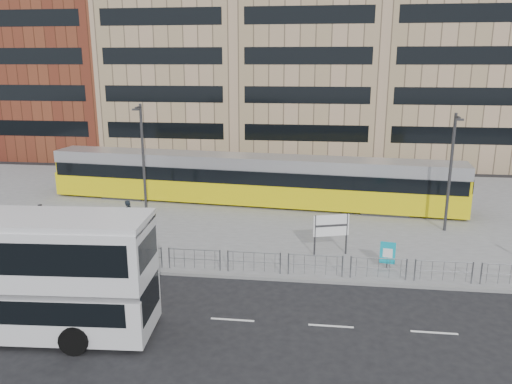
# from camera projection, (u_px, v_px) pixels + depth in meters

# --- Properties ---
(ground) EXTENTS (120.00, 120.00, 0.00)m
(ground) POSITION_uv_depth(u_px,v_px,m) (206.00, 277.00, 24.52)
(ground) COLOR black
(ground) RESTS_ON ground
(plaza) EXTENTS (64.00, 24.00, 0.15)m
(plaza) POSITION_uv_depth(u_px,v_px,m) (243.00, 207.00, 36.02)
(plaza) COLOR slate
(plaza) RESTS_ON ground
(kerb) EXTENTS (64.00, 0.25, 0.17)m
(kerb) POSITION_uv_depth(u_px,v_px,m) (207.00, 275.00, 24.55)
(kerb) COLOR gray
(kerb) RESTS_ON ground
(building_row) EXTENTS (70.40, 18.40, 31.20)m
(building_row) POSITION_uv_depth(u_px,v_px,m) (287.00, 36.00, 53.96)
(building_row) COLOR brown
(building_row) RESTS_ON ground
(pedestrian_barrier) EXTENTS (32.07, 0.07, 1.10)m
(pedestrian_barrier) POSITION_uv_depth(u_px,v_px,m) (248.00, 256.00, 24.51)
(pedestrian_barrier) COLOR gray
(pedestrian_barrier) RESTS_ON plaza
(road_markings) EXTENTS (62.00, 0.12, 0.01)m
(road_markings) POSITION_uv_depth(u_px,v_px,m) (209.00, 318.00, 20.56)
(road_markings) COLOR white
(road_markings) RESTS_ON ground
(tram) EXTENTS (30.17, 5.61, 3.54)m
(tram) POSITION_uv_depth(u_px,v_px,m) (250.00, 179.00, 36.40)
(tram) COLOR #DAC80B
(tram) RESTS_ON plaza
(station_sign) EXTENTS (1.90, 0.65, 2.25)m
(station_sign) POSITION_uv_depth(u_px,v_px,m) (331.00, 227.00, 26.54)
(station_sign) COLOR #2D2D30
(station_sign) RESTS_ON plaza
(ad_panel) EXTENTS (0.76, 0.20, 1.42)m
(ad_panel) POSITION_uv_depth(u_px,v_px,m) (388.00, 253.00, 24.90)
(ad_panel) COLOR #2D2D30
(ad_panel) RESTS_ON plaza
(pedestrian) EXTENTS (0.51, 0.73, 1.90)m
(pedestrian) POSITION_uv_depth(u_px,v_px,m) (129.00, 215.00, 30.63)
(pedestrian) COLOR black
(pedestrian) RESTS_ON plaza
(traffic_light_west) EXTENTS (0.21, 0.23, 3.10)m
(traffic_light_west) POSITION_uv_depth(u_px,v_px,m) (42.00, 226.00, 25.52)
(traffic_light_west) COLOR #2D2D30
(traffic_light_west) RESTS_ON plaza
(lamp_post_west) EXTENTS (0.45, 1.04, 7.45)m
(lamp_post_west) POSITION_uv_depth(u_px,v_px,m) (143.00, 155.00, 33.34)
(lamp_post_west) COLOR #2D2D30
(lamp_post_west) RESTS_ON plaza
(lamp_post_east) EXTENTS (0.45, 1.04, 7.22)m
(lamp_post_east) POSITION_uv_depth(u_px,v_px,m) (451.00, 168.00, 29.77)
(lamp_post_east) COLOR #2D2D30
(lamp_post_east) RESTS_ON plaza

